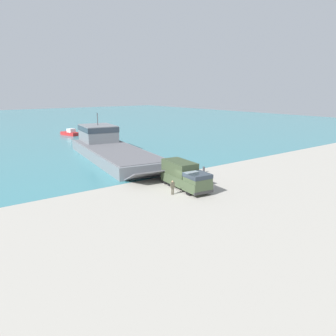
{
  "coord_description": "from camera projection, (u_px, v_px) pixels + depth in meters",
  "views": [
    {
      "loc": [
        -24.16,
        -28.59,
        11.77
      ],
      "look_at": [
        1.4,
        5.08,
        1.63
      ],
      "focal_mm": 35.0,
      "sensor_mm": 36.0,
      "label": 1
    }
  ],
  "objects": [
    {
      "name": "mooring_bollard",
      "position": [
        204.0,
        169.0,
        47.64
      ],
      "size": [
        0.36,
        0.36,
        0.91
      ],
      "color": "#333338",
      "rests_on": "ground_plane"
    },
    {
      "name": "soldier_on_ramp",
      "position": [
        173.0,
        187.0,
        37.47
      ],
      "size": [
        0.49,
        0.36,
        1.67
      ],
      "rotation": [
        0.0,
        0.0,
        1.28
      ],
      "color": "#4C4738",
      "rests_on": "ground_plane"
    },
    {
      "name": "water_surface",
      "position": [
        6.0,
        124.0,
        114.2
      ],
      "size": [
        240.0,
        180.0,
        0.01
      ],
      "primitive_type": "cube",
      "color": "teal",
      "rests_on": "ground_plane"
    },
    {
      "name": "military_truck",
      "position": [
        185.0,
        175.0,
        39.74
      ],
      "size": [
        3.48,
        8.03,
        3.17
      ],
      "rotation": [
        0.0,
        0.0,
        -1.69
      ],
      "color": "#3D4C33",
      "rests_on": "ground_plane"
    },
    {
      "name": "moored_boat_a",
      "position": [
        71.0,
        133.0,
        86.63
      ],
      "size": [
        3.65,
        6.14,
        1.78
      ],
      "rotation": [
        0.0,
        0.0,
        0.24
      ],
      "color": "#B22323",
      "rests_on": "ground_plane"
    },
    {
      "name": "landing_craft",
      "position": [
        109.0,
        147.0,
        58.8
      ],
      "size": [
        12.72,
        32.58,
        7.43
      ],
      "rotation": [
        0.0,
        0.0,
        -0.16
      ],
      "color": "slate",
      "rests_on": "ground_plane"
    },
    {
      "name": "ground_plane",
      "position": [
        184.0,
        191.0,
        39.1
      ],
      "size": [
        240.0,
        240.0,
        0.0
      ],
      "primitive_type": "plane",
      "color": "#9E998E"
    }
  ]
}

